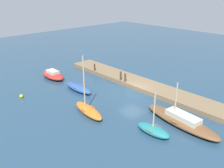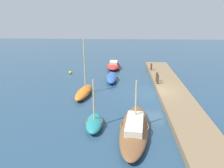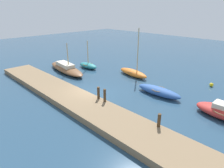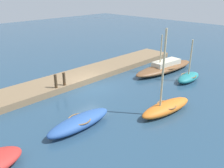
{
  "view_description": "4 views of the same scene",
  "coord_description": "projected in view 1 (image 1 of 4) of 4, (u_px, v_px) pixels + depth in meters",
  "views": [
    {
      "loc": [
        -16.81,
        18.97,
        11.12
      ],
      "look_at": [
        0.86,
        2.4,
        1.36
      ],
      "focal_mm": 39.11,
      "sensor_mm": 36.0,
      "label": 1
    },
    {
      "loc": [
        -21.61,
        3.1,
        8.33
      ],
      "look_at": [
        -0.4,
        4.04,
        1.19
      ],
      "focal_mm": 36.71,
      "sensor_mm": 36.0,
      "label": 2
    },
    {
      "loc": [
        13.08,
        -10.25,
        7.5
      ],
      "look_at": [
        0.83,
        1.89,
        0.74
      ],
      "focal_mm": 31.52,
      "sensor_mm": 36.0,
      "label": 3
    },
    {
      "loc": [
        11.65,
        14.08,
        7.59
      ],
      "look_at": [
        0.61,
        3.15,
        1.32
      ],
      "focal_mm": 38.71,
      "sensor_mm": 36.0,
      "label": 4
    }
  ],
  "objects": [
    {
      "name": "ground_plane",
      "position": [
        133.0,
        92.0,
        27.56
      ],
      "size": [
        84.0,
        84.0,
        0.0
      ],
      "primitive_type": "plane",
      "color": "navy"
    },
    {
      "name": "dock_platform",
      "position": [
        144.0,
        85.0,
        28.75
      ],
      "size": [
        24.53,
        3.02,
        0.49
      ],
      "primitive_type": "cube",
      "color": "#846B4C",
      "rests_on": "ground_plane"
    },
    {
      "name": "rowboat_teal",
      "position": [
        153.0,
        130.0,
        19.6
      ],
      "size": [
        3.05,
        1.33,
        3.61
      ],
      "rotation": [
        0.0,
        0.0,
        0.04
      ],
      "color": "teal",
      "rests_on": "ground_plane"
    },
    {
      "name": "rowboat_blue",
      "position": [
        78.0,
        88.0,
        27.68
      ],
      "size": [
        4.32,
        1.34,
        0.75
      ],
      "rotation": [
        0.0,
        0.0,
        0.01
      ],
      "color": "#2D569E",
      "rests_on": "ground_plane"
    },
    {
      "name": "sailboat_brown",
      "position": [
        181.0,
        120.0,
        20.9
      ],
      "size": [
        7.63,
        2.74,
        3.62
      ],
      "rotation": [
        0.0,
        0.0,
        -0.11
      ],
      "color": "brown",
      "rests_on": "ground_plane"
    },
    {
      "name": "rowboat_orange",
      "position": [
        88.0,
        110.0,
        22.64
      ],
      "size": [
        4.34,
        1.73,
        5.47
      ],
      "rotation": [
        0.0,
        0.0,
        -0.13
      ],
      "color": "orange",
      "rests_on": "ground_plane"
    },
    {
      "name": "motorboat_red",
      "position": [
        53.0,
        75.0,
        31.46
      ],
      "size": [
        4.15,
        1.91,
        1.08
      ],
      "rotation": [
        0.0,
        0.0,
        0.0
      ],
      "color": "#B72D28",
      "rests_on": "ground_plane"
    },
    {
      "name": "mooring_post_west",
      "position": [
        125.0,
        78.0,
        28.96
      ],
      "size": [
        0.22,
        0.22,
        1.02
      ],
      "primitive_type": "cylinder",
      "color": "#47331E",
      "rests_on": "dock_platform"
    },
    {
      "name": "mooring_post_mid_west",
      "position": [
        121.0,
        76.0,
        29.47
      ],
      "size": [
        0.21,
        0.21,
        1.06
      ],
      "primitive_type": "cylinder",
      "color": "#47331E",
      "rests_on": "dock_platform"
    },
    {
      "name": "mooring_post_mid_east",
      "position": [
        95.0,
        67.0,
        32.87
      ],
      "size": [
        0.21,
        0.21,
        0.9
      ],
      "primitive_type": "cylinder",
      "color": "#47331E",
      "rests_on": "dock_platform"
    },
    {
      "name": "marker_buoy",
      "position": [
        21.0,
        96.0,
        26.01
      ],
      "size": [
        0.39,
        0.39,
        0.39
      ],
      "primitive_type": "sphere",
      "color": "yellow",
      "rests_on": "ground_plane"
    }
  ]
}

